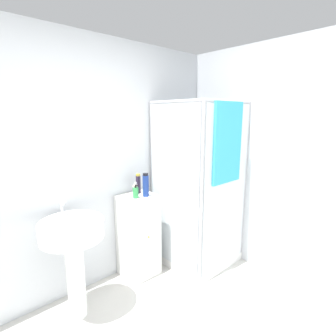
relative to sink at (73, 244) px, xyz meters
The scene contains 9 objects.
wall_back 0.70m from the sink, 57.80° to the left, with size 6.40×0.06×2.50m, color silver.
wall_right 2.41m from the sink, 34.97° to the right, with size 0.06×6.40×2.50m, color silver.
shower_enclosure 1.45m from the sink, ahead, with size 0.80×0.83×1.91m.
vanity_cabinet 0.83m from the sink, 10.63° to the left, with size 0.37×0.37×0.92m.
sink is the anchor object (origin of this frame).
soap_dispenser 0.78m from the sink, ahead, with size 0.06×0.06×0.14m.
shampoo_bottle_tall_black 0.94m from the sink, 14.60° to the left, with size 0.05×0.05×0.21m.
shampoo_bottle_blue 0.90m from the sink, ahead, with size 0.07×0.07×0.25m.
lotion_bottle_white 0.86m from the sink, 13.68° to the left, with size 0.05×0.05×0.14m.
Camera 1 is at (-1.00, -0.69, 1.77)m, focal length 28.00 mm.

